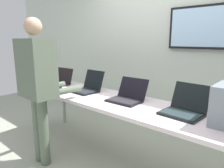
{
  "coord_description": "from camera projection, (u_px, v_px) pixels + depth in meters",
  "views": [
    {
      "loc": [
        1.47,
        -1.75,
        1.4
      ],
      "look_at": [
        -0.07,
        0.03,
        0.89
      ],
      "focal_mm": 33.11,
      "sensor_mm": 36.0,
      "label": 1
    }
  ],
  "objects": [
    {
      "name": "ground",
      "position": [
        115.0,
        158.0,
        2.53
      ],
      "size": [
        8.0,
        8.0,
        0.04
      ],
      "primitive_type": "cube",
      "color": "#9FA492"
    },
    {
      "name": "back_wall",
      "position": [
        164.0,
        48.0,
        3.08
      ],
      "size": [
        8.0,
        0.11,
        2.55
      ],
      "color": "silver",
      "rests_on": "ground"
    },
    {
      "name": "workbench",
      "position": [
        115.0,
        104.0,
        2.39
      ],
      "size": [
        2.88,
        0.7,
        0.72
      ],
      "color": "silver",
      "rests_on": "ground"
    },
    {
      "name": "laptop_station_0",
      "position": [
        59.0,
        81.0,
        3.19
      ],
      "size": [
        0.39,
        0.33,
        0.24
      ],
      "color": "black",
      "rests_on": "workbench"
    },
    {
      "name": "laptop_station_1",
      "position": [
        88.0,
        87.0,
        2.76
      ],
      "size": [
        0.34,
        0.36,
        0.27
      ],
      "color": "black",
      "rests_on": "workbench"
    },
    {
      "name": "laptop_station_2",
      "position": [
        127.0,
        96.0,
        2.33
      ],
      "size": [
        0.37,
        0.36,
        0.24
      ],
      "color": "black",
      "rests_on": "workbench"
    },
    {
      "name": "laptop_station_3",
      "position": [
        185.0,
        107.0,
        1.92
      ],
      "size": [
        0.38,
        0.39,
        0.26
      ],
      "color": "black",
      "rests_on": "workbench"
    },
    {
      "name": "person",
      "position": [
        38.0,
        79.0,
        2.23
      ],
      "size": [
        0.45,
        0.59,
        1.62
      ],
      "color": "#576251",
      "rests_on": "ground"
    },
    {
      "name": "coffee_mug",
      "position": [
        59.0,
        90.0,
        2.65
      ],
      "size": [
        0.08,
        0.08,
        0.1
      ],
      "color": "#1F2832",
      "rests_on": "workbench"
    },
    {
      "name": "paper_sheet",
      "position": [
        88.0,
        99.0,
        2.42
      ],
      "size": [
        0.23,
        0.31,
        0.0
      ],
      "color": "white",
      "rests_on": "workbench"
    }
  ]
}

